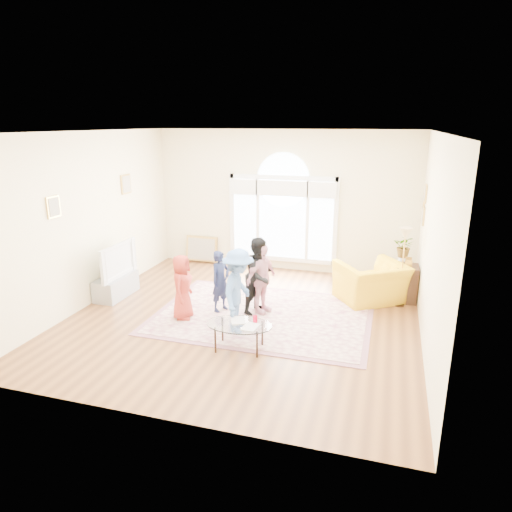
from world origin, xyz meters
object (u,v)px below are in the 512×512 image
(tv_console, at_px, (116,286))
(armchair, at_px, (371,283))
(television, at_px, (114,260))
(coffee_table, at_px, (239,325))
(area_rug, at_px, (263,315))

(tv_console, relative_size, armchair, 0.85)
(television, bearing_deg, coffee_table, -24.82)
(television, xyz_separation_m, armchair, (4.86, 1.16, -0.37))
(television, distance_m, coffee_table, 3.38)
(tv_console, height_order, armchair, armchair)
(area_rug, xyz_separation_m, armchair, (1.80, 1.25, 0.37))
(area_rug, height_order, coffee_table, coffee_table)
(television, xyz_separation_m, coffee_table, (3.05, -1.41, -0.35))
(armchair, bearing_deg, tv_console, -21.85)
(tv_console, height_order, television, television)
(area_rug, xyz_separation_m, tv_console, (-3.07, 0.09, 0.20))
(area_rug, bearing_deg, television, 178.26)
(coffee_table, xyz_separation_m, armchair, (1.81, 2.57, -0.02))
(coffee_table, distance_m, armchair, 3.15)
(television, distance_m, armchair, 5.01)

